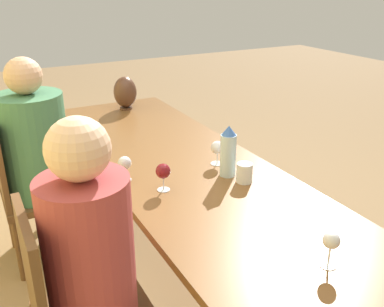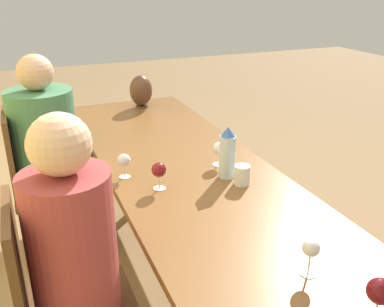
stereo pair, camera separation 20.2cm
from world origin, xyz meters
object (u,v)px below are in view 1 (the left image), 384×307
object	(u,v)px
vase	(125,92)
wine_glass_3	(217,148)
chair_far	(27,188)
wine_glass_2	(331,242)
person_near	(94,267)
wine_glass_4	(125,164)
wine_glass_1	(163,172)
water_bottle	(228,152)
person_far	(39,159)
water_tumbler	(244,173)

from	to	relation	value
vase	wine_glass_3	bearing A→B (deg)	-176.37
wine_glass_3	chair_far	world-z (taller)	chair_far
vase	wine_glass_2	distance (m)	2.16
person_near	wine_glass_2	bearing A→B (deg)	-121.92
wine_glass_3	wine_glass_4	bearing A→B (deg)	85.07
wine_glass_2	person_near	world-z (taller)	person_near
wine_glass_2	chair_far	distance (m)	1.84
wine_glass_1	wine_glass_3	bearing A→B (deg)	-69.57
water_bottle	vase	xyz separation A→B (m)	(1.37, 0.05, 0.00)
wine_glass_2	person_far	xyz separation A→B (m)	(1.62, 0.71, -0.16)
vase	chair_far	world-z (taller)	vase
wine_glass_1	chair_far	world-z (taller)	chair_far
water_tumbler	wine_glass_4	xyz separation A→B (m)	(0.30, 0.51, 0.04)
wine_glass_1	wine_glass_2	size ratio (longest dim) A/B	1.00
water_tumbler	wine_glass_2	size ratio (longest dim) A/B	0.73
vase	person_near	distance (m)	1.89
wine_glass_2	wine_glass_3	distance (m)	0.95
wine_glass_4	water_tumbler	bearing A→B (deg)	-120.05
chair_far	person_near	distance (m)	1.19
water_tumbler	person_far	size ratio (longest dim) A/B	0.08
wine_glass_2	person_near	size ratio (longest dim) A/B	0.11
wine_glass_4	chair_far	size ratio (longest dim) A/B	0.13
water_tumbler	person_far	distance (m)	1.25
wine_glass_2	person_far	size ratio (longest dim) A/B	0.11
wine_glass_2	chair_far	bearing A→B (deg)	26.36
vase	person_near	size ratio (longest dim) A/B	0.20
chair_far	person_far	distance (m)	0.19
water_tumbler	wine_glass_4	size ratio (longest dim) A/B	0.78
vase	wine_glass_1	distance (m)	1.40
person_far	water_tumbler	bearing A→B (deg)	-138.15
water_tumbler	wine_glass_2	distance (m)	0.70
wine_glass_2	person_near	distance (m)	0.86
vase	person_far	xyz separation A→B (m)	(-0.54, 0.75, -0.19)
water_bottle	wine_glass_3	bearing A→B (deg)	-10.54
wine_glass_4	vase	bearing A→B (deg)	-20.12
water_bottle	vase	bearing A→B (deg)	2.09
person_near	chair_far	bearing A→B (deg)	4.26
water_bottle	wine_glass_4	bearing A→B (deg)	68.34
wine_glass_1	wine_glass_3	size ratio (longest dim) A/B	1.03
wine_glass_1	person_far	bearing A→B (deg)	28.38
wine_glass_1	chair_far	size ratio (longest dim) A/B	0.14
wine_glass_4	person_far	world-z (taller)	person_far
vase	wine_glass_3	xyz separation A→B (m)	(-1.22, -0.08, -0.04)
wine_glass_2	wine_glass_4	size ratio (longest dim) A/B	1.07
vase	wine_glass_2	xyz separation A→B (m)	(-2.16, 0.04, -0.03)
water_bottle	wine_glass_3	world-z (taller)	water_bottle
wine_glass_3	wine_glass_4	world-z (taller)	wine_glass_3
water_bottle	wine_glass_1	bearing A→B (deg)	89.42
water_bottle	person_far	size ratio (longest dim) A/B	0.21
person_near	person_far	xyz separation A→B (m)	(1.17, -0.00, -0.01)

